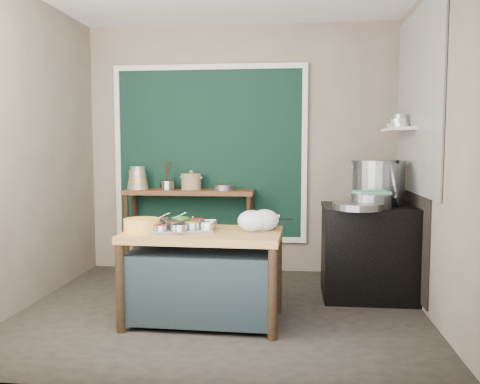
# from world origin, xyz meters

# --- Properties ---
(floor) EXTENTS (3.50, 3.00, 0.02)m
(floor) POSITION_xyz_m (0.00, 0.00, -0.01)
(floor) COLOR #2E2923
(floor) RESTS_ON ground
(back_wall) EXTENTS (3.50, 0.02, 2.80)m
(back_wall) POSITION_xyz_m (0.00, 1.51, 1.40)
(back_wall) COLOR gray
(back_wall) RESTS_ON floor
(left_wall) EXTENTS (0.02, 3.00, 2.80)m
(left_wall) POSITION_xyz_m (-1.76, 0.00, 1.40)
(left_wall) COLOR gray
(left_wall) RESTS_ON floor
(right_wall) EXTENTS (0.02, 3.00, 2.80)m
(right_wall) POSITION_xyz_m (1.76, 0.00, 1.40)
(right_wall) COLOR gray
(right_wall) RESTS_ON floor
(curtain_panel) EXTENTS (2.10, 0.02, 1.90)m
(curtain_panel) POSITION_xyz_m (-0.35, 1.47, 1.35)
(curtain_panel) COLOR black
(curtain_panel) RESTS_ON back_wall
(curtain_frame) EXTENTS (2.22, 0.03, 2.02)m
(curtain_frame) POSITION_xyz_m (-0.35, 1.46, 1.35)
(curtain_frame) COLOR beige
(curtain_frame) RESTS_ON back_wall
(tile_panel) EXTENTS (0.02, 1.70, 1.70)m
(tile_panel) POSITION_xyz_m (1.74, 0.55, 1.85)
(tile_panel) COLOR #B2B2AA
(tile_panel) RESTS_ON right_wall
(soot_patch) EXTENTS (0.01, 1.30, 1.30)m
(soot_patch) POSITION_xyz_m (1.74, 0.65, 0.70)
(soot_patch) COLOR black
(soot_patch) RESTS_ON right_wall
(wall_shelf) EXTENTS (0.22, 0.70, 0.03)m
(wall_shelf) POSITION_xyz_m (1.63, 0.85, 1.60)
(wall_shelf) COLOR beige
(wall_shelf) RESTS_ON right_wall
(prep_table) EXTENTS (1.27, 0.76, 0.75)m
(prep_table) POSITION_xyz_m (-0.11, -0.30, 0.38)
(prep_table) COLOR olive
(prep_table) RESTS_ON floor
(back_counter) EXTENTS (1.45, 0.40, 0.95)m
(back_counter) POSITION_xyz_m (-0.55, 1.28, 0.47)
(back_counter) COLOR brown
(back_counter) RESTS_ON floor
(stove_block) EXTENTS (0.90, 0.68, 0.85)m
(stove_block) POSITION_xyz_m (1.35, 0.55, 0.42)
(stove_block) COLOR black
(stove_block) RESTS_ON floor
(stove_top) EXTENTS (0.92, 0.69, 0.03)m
(stove_top) POSITION_xyz_m (1.35, 0.55, 0.86)
(stove_top) COLOR black
(stove_top) RESTS_ON stove_block
(condiment_tray) EXTENTS (0.56, 0.46, 0.02)m
(condiment_tray) POSITION_xyz_m (-0.29, -0.28, 0.76)
(condiment_tray) COLOR gray
(condiment_tray) RESTS_ON prep_table
(condiment_bowls) EXTENTS (0.56, 0.44, 0.07)m
(condiment_bowls) POSITION_xyz_m (-0.32, -0.27, 0.80)
(condiment_bowls) COLOR gray
(condiment_bowls) RESTS_ON condiment_tray
(yellow_basin) EXTENTS (0.31, 0.31, 0.11)m
(yellow_basin) POSITION_xyz_m (-0.59, -0.41, 0.81)
(yellow_basin) COLOR gold
(yellow_basin) RESTS_ON prep_table
(saucepan) EXTENTS (0.27, 0.27, 0.13)m
(saucepan) POSITION_xyz_m (0.36, -0.13, 0.82)
(saucepan) COLOR gray
(saucepan) RESTS_ON prep_table
(plastic_bag_a) EXTENTS (0.24, 0.21, 0.17)m
(plastic_bag_a) POSITION_xyz_m (0.28, -0.27, 0.84)
(plastic_bag_a) COLOR white
(plastic_bag_a) RESTS_ON prep_table
(plastic_bag_b) EXTENTS (0.24, 0.21, 0.17)m
(plastic_bag_b) POSITION_xyz_m (0.38, -0.21, 0.84)
(plastic_bag_b) COLOR white
(plastic_bag_b) RESTS_ON prep_table
(bowl_stack) EXTENTS (0.23, 0.23, 0.26)m
(bowl_stack) POSITION_xyz_m (-1.14, 1.27, 1.06)
(bowl_stack) COLOR tan
(bowl_stack) RESTS_ON back_counter
(utensil_cup) EXTENTS (0.19, 0.19, 0.10)m
(utensil_cup) POSITION_xyz_m (-0.80, 1.28, 1.00)
(utensil_cup) COLOR gray
(utensil_cup) RESTS_ON back_counter
(ceramic_crock) EXTENTS (0.31, 0.31, 0.16)m
(ceramic_crock) POSITION_xyz_m (-0.53, 1.30, 1.03)
(ceramic_crock) COLOR #8B6D4C
(ceramic_crock) RESTS_ON back_counter
(wide_bowl) EXTENTS (0.31, 0.31, 0.06)m
(wide_bowl) POSITION_xyz_m (-0.15, 1.25, 0.98)
(wide_bowl) COLOR gray
(wide_bowl) RESTS_ON back_counter
(stock_pot) EXTENTS (0.65, 0.65, 0.42)m
(stock_pot) POSITION_xyz_m (1.43, 0.75, 1.09)
(stock_pot) COLOR gray
(stock_pot) RESTS_ON stove_top
(pot_lid) EXTENTS (0.19, 0.45, 0.43)m
(pot_lid) POSITION_xyz_m (1.54, 0.50, 1.09)
(pot_lid) COLOR gray
(pot_lid) RESTS_ON stove_top
(steamer) EXTENTS (0.50, 0.50, 0.13)m
(steamer) POSITION_xyz_m (1.32, 0.39, 0.94)
(steamer) COLOR gray
(steamer) RESTS_ON stove_top
(green_cloth) EXTENTS (0.33, 0.28, 0.02)m
(green_cloth) POSITION_xyz_m (1.32, 0.39, 1.02)
(green_cloth) COLOR #4C8B78
(green_cloth) RESTS_ON steamer
(shallow_pan) EXTENTS (0.56, 0.56, 0.06)m
(shallow_pan) POSITION_xyz_m (1.18, 0.22, 0.91)
(shallow_pan) COLOR gray
(shallow_pan) RESTS_ON stove_top
(shelf_bowl_stack) EXTENTS (0.16, 0.16, 0.13)m
(shelf_bowl_stack) POSITION_xyz_m (1.63, 0.80, 1.67)
(shelf_bowl_stack) COLOR silver
(shelf_bowl_stack) RESTS_ON wall_shelf
(shelf_bowl_green) EXTENTS (0.14, 0.14, 0.05)m
(shelf_bowl_green) POSITION_xyz_m (1.63, 1.09, 1.64)
(shelf_bowl_green) COLOR gray
(shelf_bowl_green) RESTS_ON wall_shelf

